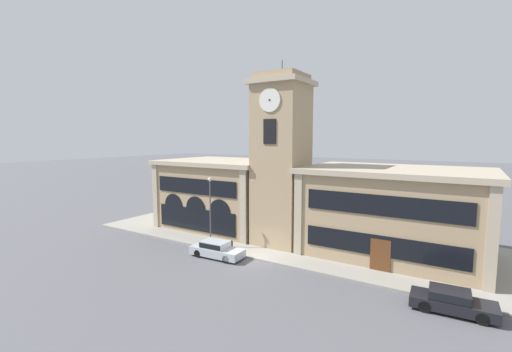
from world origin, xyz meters
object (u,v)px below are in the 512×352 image
object	(u,v)px
parked_car_near	(216,249)
parked_car_mid	(452,300)
street_lamp	(210,202)
bollard	(232,246)

from	to	relation	value
parked_car_near	parked_car_mid	bearing A→B (deg)	-2.90
parked_car_near	street_lamp	xyz separation A→B (m)	(-2.09, 1.77, 3.62)
parked_car_mid	bollard	distance (m)	17.27
parked_car_near	bollard	distance (m)	1.62
bollard	parked_car_mid	bearing A→B (deg)	-5.04
parked_car_near	parked_car_mid	distance (m)	17.75
bollard	parked_car_near	bearing A→B (deg)	-109.97
street_lamp	bollard	world-z (taller)	street_lamp
parked_car_near	bollard	size ratio (longest dim) A/B	4.57
parked_car_mid	street_lamp	bearing A→B (deg)	172.01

